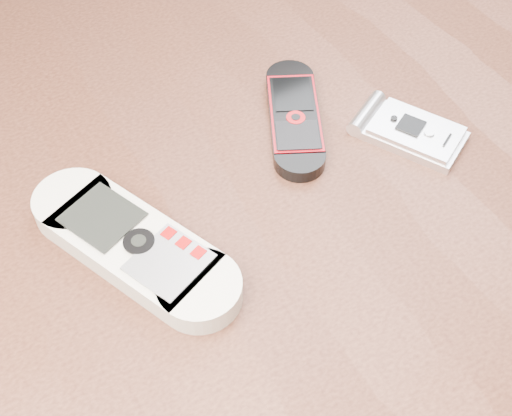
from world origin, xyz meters
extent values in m
cube|color=black|center=(0.00, 0.00, 0.73)|extent=(1.20, 0.80, 0.03)
cube|color=black|center=(0.54, 0.34, 0.36)|extent=(0.06, 0.06, 0.71)
cube|color=silver|center=(-0.09, 0.01, 0.76)|extent=(0.13, 0.19, 0.02)
cube|color=black|center=(0.08, 0.07, 0.76)|extent=(0.10, 0.14, 0.01)
cube|color=silver|center=(0.16, 0.01, 0.76)|extent=(0.09, 0.10, 0.01)
camera|label=1|loc=(-0.16, -0.29, 1.17)|focal=50.00mm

